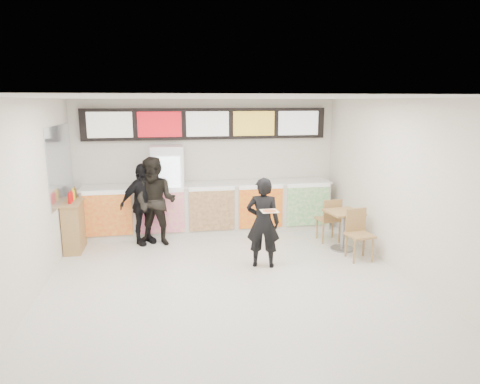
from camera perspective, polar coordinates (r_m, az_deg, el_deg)
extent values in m
plane|color=beige|center=(7.04, -1.07, -12.77)|extent=(7.00, 7.00, 0.00)
plane|color=white|center=(6.39, -1.18, 12.46)|extent=(7.00, 7.00, 0.00)
plane|color=silver|center=(9.97, -4.34, 3.62)|extent=(6.00, 0.00, 6.00)
plane|color=silver|center=(6.77, -27.07, -1.69)|extent=(0.00, 7.00, 7.00)
plane|color=silver|center=(7.62, 21.76, 0.17)|extent=(0.00, 7.00, 7.00)
cube|color=silver|center=(9.76, -4.00, -2.24)|extent=(5.50, 0.70, 1.10)
cube|color=silver|center=(9.64, -4.05, 1.04)|extent=(5.56, 0.76, 0.04)
cube|color=red|center=(9.40, -17.21, -2.97)|extent=(0.99, 0.02, 0.90)
cube|color=#DB309A|center=(9.33, -10.48, -2.75)|extent=(0.99, 0.02, 0.90)
cube|color=brown|center=(9.38, -3.75, -2.48)|extent=(0.99, 0.02, 0.90)
cube|color=gold|center=(9.56, 2.82, -2.19)|extent=(0.99, 0.02, 0.90)
cube|color=#238E2F|center=(9.87, 9.05, -1.88)|extent=(0.99, 0.02, 0.90)
cube|color=black|center=(9.79, -4.38, 9.06)|extent=(5.50, 0.12, 0.70)
cube|color=beige|center=(9.73, -16.98, 8.56)|extent=(0.95, 0.02, 0.55)
cube|color=red|center=(9.67, -10.66, 8.85)|extent=(0.95, 0.02, 0.55)
cube|color=silver|center=(9.72, -4.33, 9.04)|extent=(0.95, 0.02, 0.55)
cube|color=gold|center=(9.89, 1.86, 9.12)|extent=(0.95, 0.02, 0.55)
cube|color=silver|center=(10.17, 7.79, 9.09)|extent=(0.95, 0.02, 0.55)
cube|color=white|center=(9.63, -9.59, 0.16)|extent=(0.70, 0.65, 2.00)
cube|color=white|center=(9.29, -9.57, 0.04)|extent=(0.54, 0.02, 1.50)
cylinder|color=#18882D|center=(9.47, -10.72, -3.51)|extent=(0.07, 0.07, 0.22)
cylinder|color=#EEA414|center=(9.46, -9.87, -3.48)|extent=(0.07, 0.07, 0.22)
cylinder|color=red|center=(9.47, -9.02, -3.45)|extent=(0.07, 0.07, 0.22)
cylinder|color=#1B34CD|center=(9.47, -8.18, -3.42)|extent=(0.07, 0.07, 0.22)
cylinder|color=#EEA414|center=(9.37, -10.81, -1.27)|extent=(0.07, 0.07, 0.22)
cylinder|color=red|center=(9.37, -9.96, -1.24)|extent=(0.07, 0.07, 0.22)
cylinder|color=#1B34CD|center=(9.37, -9.10, -1.21)|extent=(0.07, 0.07, 0.22)
cylinder|color=#18882D|center=(9.38, -8.24, -1.18)|extent=(0.07, 0.07, 0.22)
cylinder|color=red|center=(9.29, -10.90, 1.01)|extent=(0.07, 0.07, 0.22)
cylinder|color=#1B34CD|center=(9.29, -10.04, 1.04)|extent=(0.07, 0.07, 0.22)
cylinder|color=#18882D|center=(9.29, -9.18, 1.07)|extent=(0.07, 0.07, 0.22)
cylinder|color=#EEA414|center=(9.30, -8.31, 1.10)|extent=(0.07, 0.07, 0.22)
cylinder|color=#1B34CD|center=(9.23, -11.00, 3.32)|extent=(0.07, 0.07, 0.22)
cylinder|color=#18882D|center=(9.23, -10.13, 3.36)|extent=(0.07, 0.07, 0.22)
cylinder|color=#EEA414|center=(9.23, -9.26, 3.39)|extent=(0.07, 0.07, 0.22)
cylinder|color=red|center=(9.23, -8.39, 3.42)|extent=(0.07, 0.07, 0.22)
cube|color=#B2B7BF|center=(9.06, -22.81, 3.46)|extent=(0.01, 2.00, 1.50)
imported|color=black|center=(7.68, 3.08, -4.09)|extent=(0.69, 0.55, 1.64)
imported|color=black|center=(8.97, -11.20, -1.27)|extent=(1.08, 0.97, 1.85)
imported|color=black|center=(9.11, -12.88, -1.57)|extent=(1.07, 0.90, 1.71)
cube|color=beige|center=(7.17, 3.94, -2.55)|extent=(0.28, 0.28, 0.01)
cone|color=#CC7233|center=(7.17, 3.94, -2.47)|extent=(0.36, 0.36, 0.02)
cube|color=#A17749|center=(8.78, 13.69, -2.63)|extent=(0.72, 0.72, 0.04)
cylinder|color=gray|center=(8.89, 13.56, -5.10)|extent=(0.09, 0.09, 0.77)
cylinder|color=gray|center=(9.00, 13.44, -7.35)|extent=(0.47, 0.47, 0.03)
cube|color=#A17749|center=(8.39, 15.69, -5.56)|extent=(0.51, 0.51, 0.04)
cube|color=#A17749|center=(8.49, 15.19, -3.58)|extent=(0.43, 0.09, 0.45)
cube|color=#A17749|center=(9.34, 11.71, -3.55)|extent=(0.51, 0.51, 0.04)
cube|color=#A17749|center=(9.10, 12.25, -2.39)|extent=(0.43, 0.09, 0.45)
cube|color=#A17749|center=(9.25, -21.20, -4.29)|extent=(0.32, 0.86, 0.97)
cube|color=#A17749|center=(9.13, -21.43, -1.25)|extent=(0.36, 0.90, 0.04)
cylinder|color=red|center=(8.88, -21.77, -0.86)|extent=(0.06, 0.06, 0.19)
cylinder|color=red|center=(9.05, -21.55, -0.60)|extent=(0.06, 0.06, 0.19)
cylinder|color=yellow|center=(9.22, -21.34, -0.36)|extent=(0.06, 0.06, 0.19)
cylinder|color=brown|center=(9.39, -21.15, -0.14)|extent=(0.06, 0.06, 0.19)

